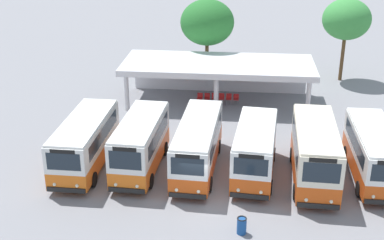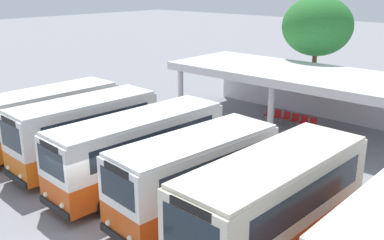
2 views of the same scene
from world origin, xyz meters
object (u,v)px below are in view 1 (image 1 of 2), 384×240
(city_bus_second_in_row, at_px, (140,143))
(city_bus_fifth_blue, at_px, (315,152))
(city_bus_far_end_green, at_px, (373,152))
(waiting_chair_far_end_seat, at_px, (236,98))
(litter_bin_apron, at_px, (242,225))
(city_bus_nearest_orange, at_px, (85,141))
(waiting_chair_middle_seat, at_px, (214,97))
(waiting_chair_second_from_end, at_px, (207,97))
(waiting_chair_fifth_seat, at_px, (229,98))
(waiting_chair_fourth_seat, at_px, (222,98))
(city_bus_fourth_amber, at_px, (255,149))
(waiting_chair_end_by_column, at_px, (200,97))
(city_bus_middle_cream, at_px, (198,144))

(city_bus_second_in_row, height_order, city_bus_fifth_blue, city_bus_fifth_blue)
(city_bus_far_end_green, height_order, waiting_chair_far_end_seat, city_bus_far_end_green)
(city_bus_second_in_row, height_order, litter_bin_apron, city_bus_second_in_row)
(city_bus_nearest_orange, bearing_deg, city_bus_fifth_blue, -1.40)
(waiting_chair_middle_seat, relative_size, litter_bin_apron, 0.96)
(waiting_chair_far_end_seat, bearing_deg, waiting_chair_second_from_end, -179.02)
(waiting_chair_second_from_end, distance_m, waiting_chair_fifth_seat, 1.77)
(city_bus_fifth_blue, xyz_separation_m, waiting_chair_fifth_seat, (-5.39, 12.08, -1.37))
(waiting_chair_second_from_end, distance_m, waiting_chair_fourth_seat, 1.18)
(waiting_chair_second_from_end, height_order, waiting_chair_fifth_seat, same)
(city_bus_fourth_amber, xyz_separation_m, waiting_chair_end_by_column, (-4.29, 11.73, -1.22))
(city_bus_second_in_row, bearing_deg, waiting_chair_fifth_seat, 67.10)
(city_bus_middle_cream, distance_m, city_bus_fourth_amber, 3.47)
(waiting_chair_second_from_end, xyz_separation_m, waiting_chair_middle_seat, (0.59, 0.07, 0.00))
(city_bus_middle_cream, bearing_deg, waiting_chair_end_by_column, 94.21)
(city_bus_fourth_amber, xyz_separation_m, waiting_chair_fifth_seat, (-1.94, 11.82, -1.22))
(waiting_chair_fourth_seat, bearing_deg, litter_bin_apron, -84.07)
(city_bus_fifth_blue, relative_size, waiting_chair_far_end_seat, 8.83)
(city_bus_fourth_amber, bearing_deg, waiting_chair_middle_seat, 104.76)
(waiting_chair_end_by_column, xyz_separation_m, waiting_chair_fifth_seat, (2.35, 0.09, 0.00))
(waiting_chair_second_from_end, distance_m, waiting_chair_middle_seat, 0.59)
(city_bus_fourth_amber, height_order, litter_bin_apron, city_bus_fourth_amber)
(waiting_chair_end_by_column, bearing_deg, city_bus_far_end_green, -45.35)
(city_bus_middle_cream, height_order, city_bus_fourth_amber, city_bus_middle_cream)
(waiting_chair_middle_seat, height_order, waiting_chair_far_end_seat, same)
(waiting_chair_end_by_column, bearing_deg, waiting_chair_fourth_seat, 2.96)
(city_bus_fourth_amber, height_order, waiting_chair_far_end_seat, city_bus_fourth_amber)
(waiting_chair_far_end_seat, height_order, litter_bin_apron, litter_bin_apron)
(waiting_chair_second_from_end, relative_size, waiting_chair_fifth_seat, 1.00)
(city_bus_middle_cream, bearing_deg, city_bus_far_end_green, 0.24)
(city_bus_fourth_amber, relative_size, waiting_chair_second_from_end, 8.09)
(city_bus_fifth_blue, xyz_separation_m, waiting_chair_far_end_seat, (-4.81, 12.05, -1.37))
(waiting_chair_fifth_seat, relative_size, waiting_chair_far_end_seat, 1.00)
(waiting_chair_second_from_end, xyz_separation_m, litter_bin_apron, (3.04, -17.83, -0.07))
(waiting_chair_middle_seat, relative_size, waiting_chair_fifth_seat, 1.00)
(city_bus_fifth_blue, relative_size, waiting_chair_middle_seat, 8.83)
(waiting_chair_end_by_column, height_order, waiting_chair_far_end_seat, same)
(city_bus_second_in_row, bearing_deg, city_bus_middle_cream, 4.93)
(waiting_chair_end_by_column, bearing_deg, city_bus_nearest_orange, -117.52)
(city_bus_nearest_orange, height_order, waiting_chair_second_from_end, city_bus_nearest_orange)
(city_bus_middle_cream, bearing_deg, waiting_chair_fourth_seat, 85.38)
(city_bus_fourth_amber, height_order, waiting_chair_middle_seat, city_bus_fourth_amber)
(city_bus_far_end_green, distance_m, waiting_chair_second_from_end, 15.60)
(city_bus_nearest_orange, bearing_deg, city_bus_middle_cream, 2.23)
(city_bus_second_in_row, xyz_separation_m, city_bus_far_end_green, (13.82, 0.34, -0.09))
(waiting_chair_middle_seat, bearing_deg, city_bus_far_end_green, -48.74)
(city_bus_middle_cream, bearing_deg, waiting_chair_second_from_end, 91.25)
(litter_bin_apron, bearing_deg, city_bus_far_end_green, 40.47)
(city_bus_fifth_blue, bearing_deg, waiting_chair_middle_seat, 118.55)
(waiting_chair_middle_seat, bearing_deg, litter_bin_apron, -82.21)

